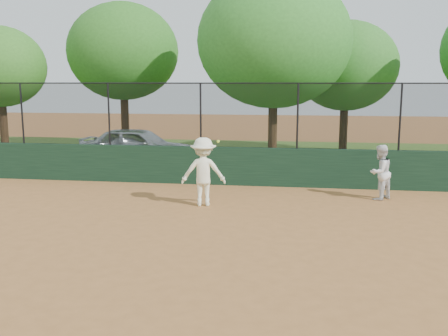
# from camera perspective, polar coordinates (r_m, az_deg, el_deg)

# --- Properties ---
(ground) EXTENTS (80.00, 80.00, 0.00)m
(ground) POSITION_cam_1_polar(r_m,az_deg,el_deg) (10.19, -6.34, -8.66)
(ground) COLOR #A56835
(ground) RESTS_ON ground
(back_wall) EXTENTS (26.00, 0.20, 1.20)m
(back_wall) POSITION_cam_1_polar(r_m,az_deg,el_deg) (15.76, -0.86, 0.26)
(back_wall) COLOR #17331F
(back_wall) RESTS_ON ground
(grass_strip) EXTENTS (36.00, 12.00, 0.01)m
(grass_strip) POSITION_cam_1_polar(r_m,az_deg,el_deg) (21.73, 1.69, 1.31)
(grass_strip) COLOR #385B1C
(grass_strip) RESTS_ON ground
(parked_car) EXTENTS (4.50, 1.91, 1.52)m
(parked_car) POSITION_cam_1_polar(r_m,az_deg,el_deg) (19.50, -9.79, 2.43)
(parked_car) COLOR #B3B9BD
(parked_car) RESTS_ON ground
(player_second) EXTENTS (0.93, 0.93, 1.52)m
(player_second) POSITION_cam_1_polar(r_m,az_deg,el_deg) (14.39, 17.39, -0.47)
(player_second) COLOR white
(player_second) RESTS_ON ground
(player_main) EXTENTS (1.25, 0.84, 1.80)m
(player_main) POSITION_cam_1_polar(r_m,az_deg,el_deg) (13.04, -2.38, -0.44)
(player_main) COLOR white
(player_main) RESTS_ON ground
(fence_assembly) EXTENTS (26.00, 0.06, 2.00)m
(fence_assembly) POSITION_cam_1_polar(r_m,az_deg,el_deg) (15.58, -0.97, 6.20)
(fence_assembly) COLOR black
(fence_assembly) RESTS_ON back_wall
(tree_1) EXTENTS (5.02, 4.56, 6.73)m
(tree_1) POSITION_cam_1_polar(r_m,az_deg,el_deg) (23.43, -11.50, 12.89)
(tree_1) COLOR #472C18
(tree_1) RESTS_ON ground
(tree_2) EXTENTS (5.89, 5.36, 7.29)m
(tree_2) POSITION_cam_1_polar(r_m,az_deg,el_deg) (19.62, 5.74, 14.21)
(tree_2) COLOR #442D18
(tree_2) RESTS_ON ground
(tree_3) EXTENTS (4.47, 4.06, 5.83)m
(tree_3) POSITION_cam_1_polar(r_m,az_deg,el_deg) (22.56, 13.76, 11.24)
(tree_3) COLOR #422A16
(tree_3) RESTS_ON ground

